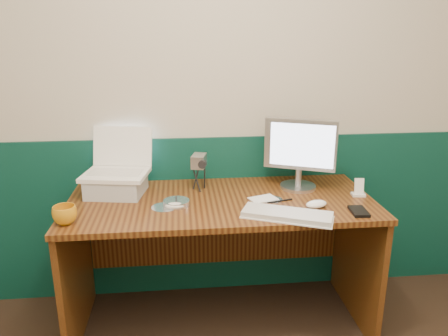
{
  "coord_description": "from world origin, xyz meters",
  "views": [
    {
      "loc": [
        -0.21,
        -0.75,
        1.59
      ],
      "look_at": [
        -0.0,
        1.23,
        0.97
      ],
      "focal_mm": 35.0,
      "sensor_mm": 36.0,
      "label": 1
    }
  ],
  "objects": [
    {
      "name": "back_wall",
      "position": [
        0.0,
        1.75,
        1.25
      ],
      "size": [
        3.5,
        0.04,
        2.5
      ],
      "primitive_type": "cube",
      "color": "beige",
      "rests_on": "ground"
    },
    {
      "name": "wainscot",
      "position": [
        0.0,
        1.74,
        0.5
      ],
      "size": [
        3.48,
        0.02,
        1.0
      ],
      "primitive_type": "cube",
      "color": "#08372F",
      "rests_on": "ground"
    },
    {
      "name": "desk",
      "position": [
        -0.0,
        1.38,
        0.38
      ],
      "size": [
        1.6,
        0.7,
        0.75
      ],
      "primitive_type": "cube",
      "color": "#3C1B0A",
      "rests_on": "ground"
    },
    {
      "name": "laptop_riser",
      "position": [
        -0.56,
        1.52,
        0.8
      ],
      "size": [
        0.33,
        0.29,
        0.1
      ],
      "primitive_type": "cube",
      "rotation": [
        0.0,
        0.0,
        -0.17
      ],
      "color": "#B8BEC4",
      "rests_on": "desk"
    },
    {
      "name": "laptop",
      "position": [
        -0.56,
        1.52,
        0.99
      ],
      "size": [
        0.37,
        0.31,
        0.28
      ],
      "primitive_type": null,
      "rotation": [
        0.0,
        0.0,
        -0.17
      ],
      "color": "white",
      "rests_on": "laptop_riser"
    },
    {
      "name": "monitor",
      "position": [
        0.44,
        1.51,
        0.95
      ],
      "size": [
        0.4,
        0.26,
        0.39
      ],
      "primitive_type": null,
      "rotation": [
        0.0,
        0.0,
        -0.41
      ],
      "color": "#B7B8BD",
      "rests_on": "desk"
    },
    {
      "name": "keyboard",
      "position": [
        0.28,
        1.11,
        0.76
      ],
      "size": [
        0.44,
        0.29,
        0.02
      ],
      "primitive_type": "cube",
      "rotation": [
        0.0,
        0.0,
        -0.41
      ],
      "color": "silver",
      "rests_on": "desk"
    },
    {
      "name": "mouse_right",
      "position": [
        0.46,
        1.22,
        0.77
      ],
      "size": [
        0.13,
        0.1,
        0.04
      ],
      "primitive_type": "ellipsoid",
      "rotation": [
        0.0,
        0.0,
        0.31
      ],
      "color": "white",
      "rests_on": "desk"
    },
    {
      "name": "mouse_left",
      "position": [
        -0.24,
        1.28,
        0.77
      ],
      "size": [
        0.1,
        0.07,
        0.03
      ],
      "primitive_type": "ellipsoid",
      "rotation": [
        0.0,
        0.0,
        -0.11
      ],
      "color": "silver",
      "rests_on": "desk"
    },
    {
      "name": "mug",
      "position": [
        -0.74,
        1.15,
        0.79
      ],
      "size": [
        0.13,
        0.13,
        0.09
      ],
      "primitive_type": "imported",
      "rotation": [
        0.0,
        0.0,
        0.2
      ],
      "color": "orange",
      "rests_on": "desk"
    },
    {
      "name": "camcorder",
      "position": [
        -0.11,
        1.54,
        0.85
      ],
      "size": [
        0.12,
        0.15,
        0.2
      ],
      "primitive_type": null,
      "rotation": [
        0.0,
        0.0,
        -0.24
      ],
      "color": "#AEAEB3",
      "rests_on": "desk"
    },
    {
      "name": "cd_spindle",
      "position": [
        -0.24,
        1.32,
        0.76
      ],
      "size": [
        0.13,
        0.13,
        0.03
      ],
      "primitive_type": "cylinder",
      "color": "silver",
      "rests_on": "desk"
    },
    {
      "name": "cd_loose_a",
      "position": [
        -0.3,
        1.3,
        0.75
      ],
      "size": [
        0.13,
        0.13,
        0.0
      ],
      "primitive_type": "cylinder",
      "color": "silver",
      "rests_on": "desk"
    },
    {
      "name": "cd_loose_b",
      "position": [
        0.26,
        1.35,
        0.75
      ],
      "size": [
        0.11,
        0.11,
        0.0
      ],
      "primitive_type": "cylinder",
      "color": "silver",
      "rests_on": "desk"
    },
    {
      "name": "pen",
      "position": [
        0.3,
        1.32,
        0.75
      ],
      "size": [
        0.14,
        0.05,
        0.01
      ],
      "primitive_type": "cylinder",
      "rotation": [
        0.0,
        1.57,
        0.28
      ],
      "color": "black",
      "rests_on": "desk"
    },
    {
      "name": "papers",
      "position": [
        0.22,
        1.36,
        0.75
      ],
      "size": [
        0.17,
        0.14,
        0.0
      ],
      "primitive_type": "cube",
      "rotation": [
        0.0,
        0.0,
        0.34
      ],
      "color": "white",
      "rests_on": "desk"
    },
    {
      "name": "dock",
      "position": [
        0.74,
        1.36,
        0.76
      ],
      "size": [
        0.08,
        0.06,
        0.01
      ],
      "primitive_type": "cube",
      "rotation": [
        0.0,
        0.0,
        -0.13
      ],
      "color": "white",
      "rests_on": "desk"
    },
    {
      "name": "music_player",
      "position": [
        0.74,
        1.36,
        0.81
      ],
      "size": [
        0.05,
        0.03,
        0.08
      ],
      "primitive_type": "cube",
      "rotation": [
        -0.17,
        0.0,
        -0.13
      ],
      "color": "white",
      "rests_on": "dock"
    },
    {
      "name": "pda",
      "position": [
        0.65,
        1.13,
        0.76
      ],
      "size": [
        0.09,
        0.13,
        0.01
      ],
      "primitive_type": "cube",
      "rotation": [
        0.0,
        0.0,
        -0.08
      ],
      "color": "black",
      "rests_on": "desk"
    }
  ]
}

